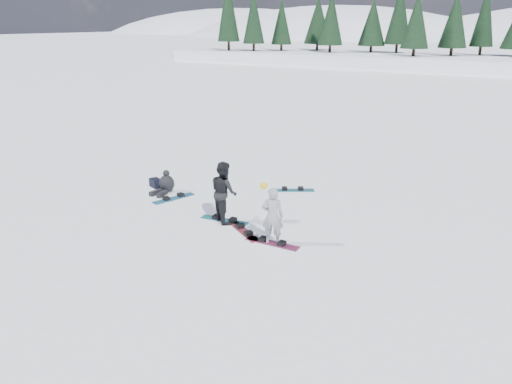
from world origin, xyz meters
The scene contains 11 objects.
ground centered at (0.00, 0.00, 0.00)m, with size 420.00×420.00×0.00m, color white.
alpine_backdrop centered at (-11.72, 189.17, -13.97)m, with size 412.50×227.00×53.20m.
snowboarder_woman centered at (-0.91, -0.68, 0.80)m, with size 0.67×0.56×1.71m.
snowboarder_man centered at (-2.90, 0.00, 0.90)m, with size 0.88×0.68×1.81m, color black.
seated_rider centered at (-6.09, 1.10, 0.30)m, with size 0.59×0.94×0.78m.
gear_bag centered at (-6.79, 1.35, 0.15)m, with size 0.45×0.30×0.30m, color black.
snowboard_woman centered at (-0.90, -0.68, 0.01)m, with size 1.50×0.28×0.03m, color #891E4B.
snowboard_man centered at (-2.90, 0.00, 0.01)m, with size 1.50×0.28×0.03m, color teal.
snowboard_loose_c centered at (-2.43, 3.49, 0.01)m, with size 1.50×0.28×0.03m, color teal.
snowboard_loose_b centered at (-1.95, -0.41, 0.01)m, with size 1.50×0.28×0.03m, color maroon.
snowboard_loose_a centered at (-5.43, 0.71, 0.01)m, with size 1.50×0.28×0.03m, color #1B6A98.
Camera 1 is at (4.94, -11.19, 5.58)m, focal length 35.00 mm.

